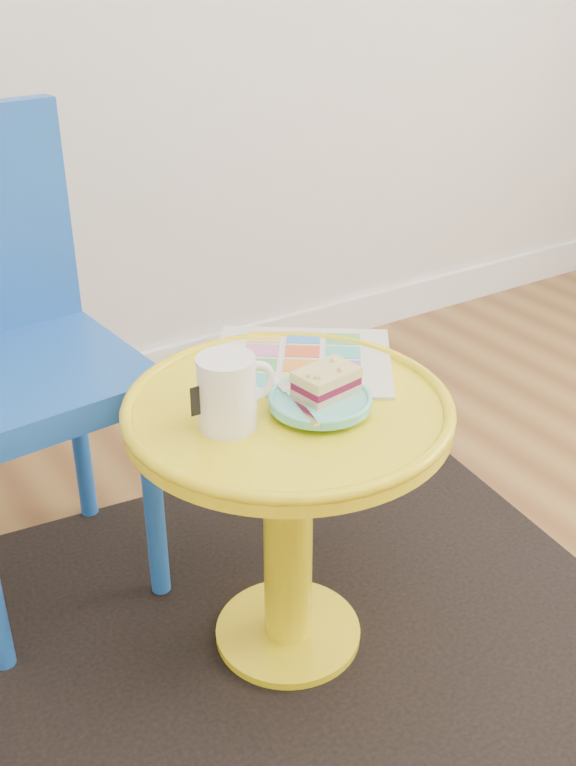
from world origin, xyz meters
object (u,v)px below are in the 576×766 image
newspaper (302,360)px  mug (228,390)px  side_table (288,478)px  plate (320,401)px

newspaper → mug: size_ratio=2.44×
side_table → plate: 0.17m
newspaper → mug: mug is taller
plate → side_table: bearing=126.9°
side_table → mug: size_ratio=4.15×
side_table → mug: mug is taller
mug → side_table: bearing=5.3°
mug → newspaper: bearing=31.8°
newspaper → plate: (-0.07, -0.16, 0.01)m
side_table → newspaper: bearing=48.1°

